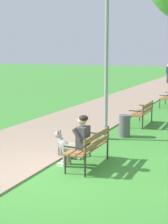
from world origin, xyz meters
TOP-DOWN VIEW (x-y plane):
  - ground_plane at (0.00, 0.00)m, footprint 120.00×120.00m
  - paved_path at (-1.94, 24.00)m, footprint 3.32×60.00m
  - park_bench_near at (0.59, 0.91)m, footprint 0.55×1.50m
  - park_bench_mid at (0.54, 5.90)m, footprint 0.55×1.50m
  - person_seated_on_near_bench at (0.38, 0.73)m, footprint 0.74×0.49m
  - dog_grey at (-0.26, 1.28)m, footprint 0.83×0.33m
  - lamp_post_near at (0.03, 3.43)m, footprint 0.24×0.24m
  - litter_bin at (0.46, 3.97)m, footprint 0.36×0.36m
  - pedestrian_distant at (-1.79, 23.41)m, footprint 0.32×0.22m

SIDE VIEW (x-z plane):
  - ground_plane at x=0.00m, z-range 0.00..0.00m
  - paved_path at x=-1.94m, z-range 0.00..0.04m
  - dog_grey at x=-0.26m, z-range -0.09..0.61m
  - litter_bin at x=0.46m, z-range 0.00..0.70m
  - park_bench_near at x=0.59m, z-range 0.09..0.94m
  - park_bench_mid at x=0.54m, z-range 0.09..0.94m
  - person_seated_on_near_bench at x=0.38m, z-range 0.06..1.31m
  - pedestrian_distant at x=-1.79m, z-range 0.02..1.67m
  - lamp_post_near at x=0.03m, z-range 0.08..4.73m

